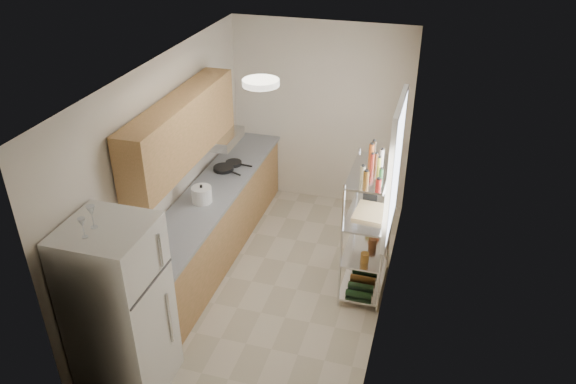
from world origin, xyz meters
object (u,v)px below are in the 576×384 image
rice_cooker (202,195)px  espresso_machine (371,187)px  frying_pan_large (224,168)px  cutting_board (370,212)px  refrigerator (120,310)px

rice_cooker → espresso_machine: espresso_machine is taller
frying_pan_large → cutting_board: cutting_board is taller
refrigerator → frying_pan_large: bearing=92.3°
rice_cooker → cutting_board: bearing=3.2°
rice_cooker → frying_pan_large: 0.82m
rice_cooker → frying_pan_large: (-0.06, 0.82, -0.07)m
rice_cooker → frying_pan_large: size_ratio=0.90×
frying_pan_large → espresso_machine: (1.94, -0.37, 0.23)m
refrigerator → rice_cooker: 1.90m
frying_pan_large → espresso_machine: espresso_machine is taller
cutting_board → frying_pan_large: bearing=160.4°
cutting_board → rice_cooker: bearing=-176.8°
refrigerator → rice_cooker: bearing=91.4°
frying_pan_large → espresso_machine: bearing=13.1°
espresso_machine → refrigerator: bearing=-134.1°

